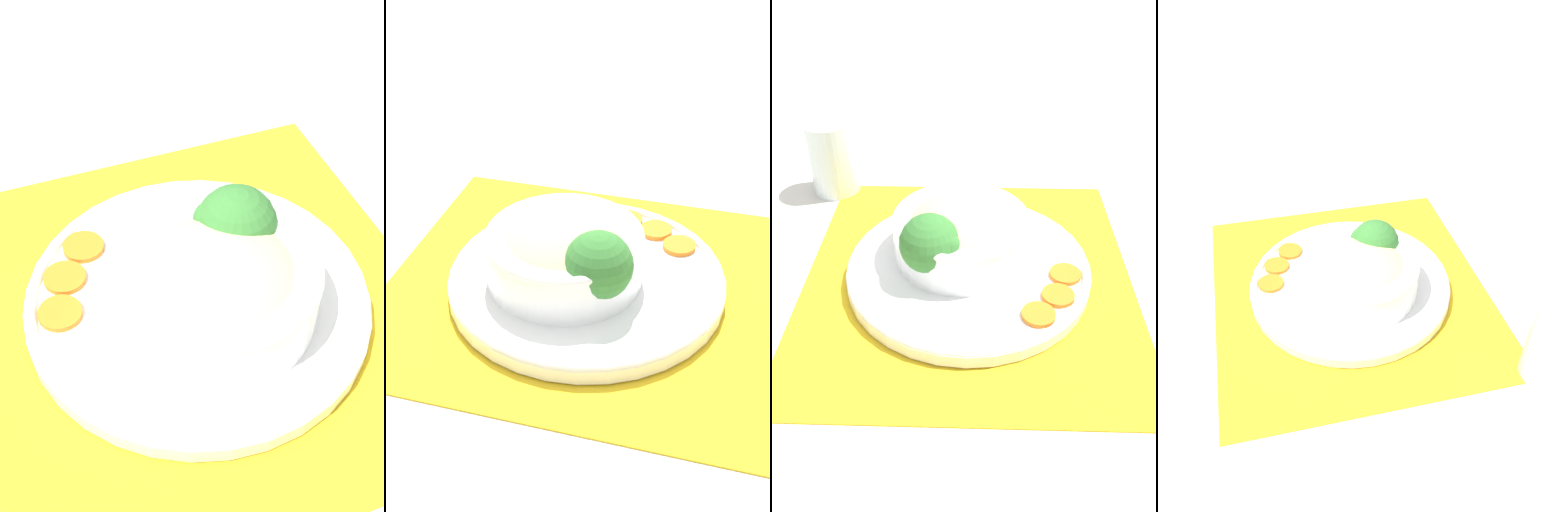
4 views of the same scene
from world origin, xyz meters
TOP-DOWN VIEW (x-y plane):
  - ground_plane at (0.00, 0.00)m, footprint 4.00×4.00m
  - placemat at (0.00, 0.00)m, footprint 0.41×0.44m
  - plate at (0.00, 0.00)m, footprint 0.30×0.30m
  - bowl at (0.01, -0.02)m, footprint 0.17×0.17m
  - broccoli_floret at (0.04, 0.02)m, footprint 0.07×0.07m
  - carrot_slice_near at (-0.08, 0.09)m, footprint 0.04×0.04m
  - carrot_slice_middle at (-0.10, 0.06)m, footprint 0.04×0.04m
  - carrot_slice_far at (-0.12, 0.02)m, footprint 0.04×0.04m

SIDE VIEW (x-z plane):
  - ground_plane at x=0.00m, z-range 0.00..0.00m
  - placemat at x=0.00m, z-range 0.00..0.00m
  - plate at x=0.00m, z-range 0.00..0.03m
  - carrot_slice_near at x=-0.08m, z-range 0.02..0.03m
  - carrot_slice_middle at x=-0.10m, z-range 0.02..0.03m
  - carrot_slice_far at x=-0.12m, z-range 0.02..0.03m
  - bowl at x=0.01m, z-range 0.02..0.09m
  - broccoli_floret at x=0.04m, z-range 0.03..0.11m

